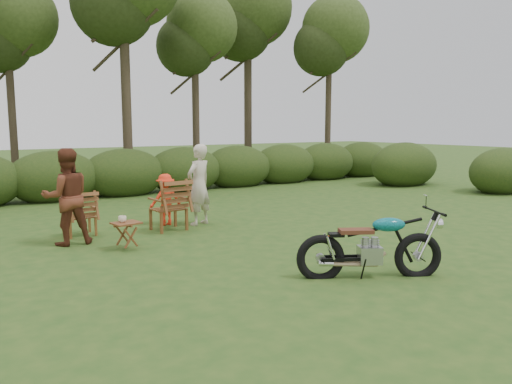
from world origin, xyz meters
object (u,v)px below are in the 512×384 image
lawn_chair_right (169,230)px  child (166,225)px  lawn_chair_left (81,235)px  adult_a (199,225)px  side_table (127,236)px  cup (122,219)px  motorcycle (369,277)px  adult_b (69,244)px

lawn_chair_right → child: 0.54m
lawn_chair_right → lawn_chair_left: lawn_chair_right is taller
adult_a → side_table: bearing=9.8°
side_table → cup: bearing=137.5°
motorcycle → adult_a: 4.57m
motorcycle → lawn_chair_right: bearing=132.7°
motorcycle → adult_b: adult_b is taller
motorcycle → adult_b: size_ratio=1.14×
child → side_table: bearing=50.9°
cup → adult_a: 2.40m
adult_b → lawn_chair_right: bearing=-173.5°
lawn_chair_left → adult_b: 0.71m
lawn_chair_right → cup: (-1.28, -1.01, 0.52)m
lawn_chair_right → side_table: (-1.23, -1.06, 0.23)m
adult_b → motorcycle: bearing=127.6°
motorcycle → lawn_chair_left: (-2.65, 4.89, 0.00)m
motorcycle → child: 5.01m
cup → child: bearing=46.4°
side_table → adult_a: size_ratio=0.28×
lawn_chair_left → adult_b: size_ratio=0.51×
cup → lawn_chair_right: bearing=38.2°
child → adult_a: bearing=150.9°
lawn_chair_left → side_table: (0.37, -1.53, 0.23)m
child → adult_b: bearing=19.5°
side_table → cup: cup is taller
lawn_chair_right → lawn_chair_left: (-1.60, 0.48, 0.00)m
motorcycle → side_table: size_ratio=4.12×
lawn_chair_left → adult_a: adult_a is taller
adult_b → side_table: bearing=131.0°
cup → adult_a: adult_a is taller
motorcycle → adult_a: bearing=122.9°
side_table → cup: 0.30m
lawn_chair_right → child: (0.17, 0.51, 0.00)m
lawn_chair_right → adult_a: size_ratio=0.60×
adult_a → cup: bearing=8.2°
lawn_chair_right → adult_b: adult_b is taller
motorcycle → child: size_ratio=1.79×
lawn_chair_left → lawn_chair_right: bearing=162.1°
lawn_chair_right → lawn_chair_left: size_ratio=1.19×
cup → adult_b: bearing=127.9°
lawn_chair_left → cup: bearing=100.9°
lawn_chair_right → side_table: bearing=36.8°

